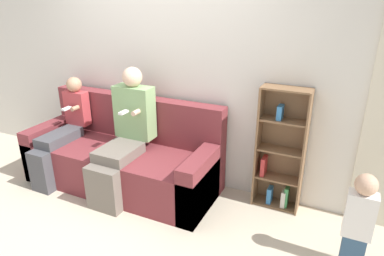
{
  "coord_description": "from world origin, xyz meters",
  "views": [
    {
      "loc": [
        1.91,
        -2.29,
        2.09
      ],
      "look_at": [
        0.56,
        0.58,
        0.82
      ],
      "focal_mm": 32.0,
      "sensor_mm": 36.0,
      "label": 1
    }
  ],
  "objects_px": {
    "couch": "(124,158)",
    "adult_seated": "(125,132)",
    "toddler_standing": "(359,221)",
    "child_seated": "(62,131)",
    "bookshelf": "(281,153)"
  },
  "relations": [
    {
      "from": "couch",
      "to": "child_seated",
      "type": "distance_m",
      "value": 0.79
    },
    {
      "from": "toddler_standing",
      "to": "child_seated",
      "type": "bearing_deg",
      "value": 177.33
    },
    {
      "from": "adult_seated",
      "to": "child_seated",
      "type": "height_order",
      "value": "adult_seated"
    },
    {
      "from": "couch",
      "to": "bookshelf",
      "type": "xyz_separation_m",
      "value": [
        1.68,
        0.34,
        0.27
      ]
    },
    {
      "from": "adult_seated",
      "to": "toddler_standing",
      "type": "distance_m",
      "value": 2.33
    },
    {
      "from": "adult_seated",
      "to": "couch",
      "type": "bearing_deg",
      "value": 140.24
    },
    {
      "from": "child_seated",
      "to": "toddler_standing",
      "type": "relative_size",
      "value": 1.37
    },
    {
      "from": "couch",
      "to": "bookshelf",
      "type": "bearing_deg",
      "value": 11.38
    },
    {
      "from": "adult_seated",
      "to": "child_seated",
      "type": "distance_m",
      "value": 0.87
    },
    {
      "from": "couch",
      "to": "adult_seated",
      "type": "xyz_separation_m",
      "value": [
        0.13,
        -0.1,
        0.38
      ]
    },
    {
      "from": "child_seated",
      "to": "bookshelf",
      "type": "bearing_deg",
      "value": 11.59
    },
    {
      "from": "child_seated",
      "to": "bookshelf",
      "type": "relative_size",
      "value": 0.92
    },
    {
      "from": "couch",
      "to": "toddler_standing",
      "type": "xyz_separation_m",
      "value": [
        2.43,
        -0.3,
        0.12
      ]
    },
    {
      "from": "child_seated",
      "to": "toddler_standing",
      "type": "xyz_separation_m",
      "value": [
        3.16,
        -0.15,
        -0.14
      ]
    },
    {
      "from": "child_seated",
      "to": "toddler_standing",
      "type": "bearing_deg",
      "value": -2.67
    }
  ]
}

